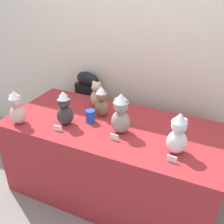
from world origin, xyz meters
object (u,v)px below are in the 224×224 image
Objects in this scene: teddy_bear_ash at (121,114)px; teddy_bear_sand at (97,95)px; display_table at (112,159)px; teddy_bear_charcoal at (65,109)px; teddy_bear_snow at (178,134)px; instrument_case at (89,111)px; teddy_bear_blush at (17,108)px; teddy_bear_mocha at (102,102)px; party_cup_blue at (90,116)px.

teddy_bear_ash reaches higher than teddy_bear_sand.
display_table is 7.33× the size of teddy_bear_sand.
teddy_bear_charcoal reaches higher than display_table.
display_table is 0.81m from teddy_bear_snow.
teddy_bear_sand is (-0.28, 0.25, 0.50)m from display_table.
teddy_bear_snow is at bearing -24.54° from instrument_case.
teddy_bear_snow reaches higher than teddy_bear_blush.
teddy_bear_snow is at bearing -30.90° from teddy_bear_mocha.
teddy_bear_blush is (-1.32, -0.15, -0.01)m from teddy_bear_snow.
party_cup_blue is at bearing 145.41° from teddy_bear_snow.
teddy_bear_charcoal is at bearing -174.81° from teddy_bear_ash.
teddy_bear_charcoal is at bearing 10.54° from teddy_bear_blush.
teddy_bear_mocha is (-0.73, 0.27, -0.02)m from teddy_bear_snow.
teddy_bear_sand is (-0.13, 0.15, -0.02)m from teddy_bear_mocha.
teddy_bear_snow is 0.79m from party_cup_blue.
teddy_bear_sand reaches higher than display_table.
teddy_bear_snow is at bearing -22.27° from teddy_bear_sand.
teddy_bear_ash is (0.66, -0.64, 0.44)m from instrument_case.
display_table is at bearing 11.85° from teddy_bear_blush.
teddy_bear_charcoal reaches higher than teddy_bear_blush.
party_cup_blue is at bearing -69.28° from teddy_bear_sand.
teddy_bear_charcoal is at bearing -139.18° from teddy_bear_mocha.
teddy_bear_charcoal is (-0.94, -0.00, -0.01)m from teddy_bear_snow.
teddy_bear_snow is at bearing -15.62° from display_table.
teddy_bear_blush is (-0.74, -0.32, 0.53)m from display_table.
teddy_bear_blush is (-0.19, -0.87, 0.42)m from instrument_case.
teddy_bear_mocha is 0.92× the size of teddy_bear_charcoal.
instrument_case is 1.02m from teddy_bear_ash.
instrument_case is at bearing 135.47° from teddy_bear_sand.
display_table is 0.56m from teddy_bear_ash.
teddy_bear_mocha is at bearing 18.19° from teddy_bear_charcoal.
teddy_bear_blush is at bearing 168.33° from teddy_bear_charcoal.
teddy_bear_ash is 0.48m from teddy_bear_charcoal.
teddy_bear_mocha is at bearing -45.84° from teddy_bear_sand.
instrument_case is 1.41m from teddy_bear_snow.
party_cup_blue is (-0.19, -0.04, 0.43)m from display_table.
teddy_bear_ash is at bearing -8.00° from party_cup_blue.
teddy_bear_snow reaches higher than display_table.
party_cup_blue is (0.17, 0.13, -0.10)m from teddy_bear_charcoal.
instrument_case is 3.18× the size of teddy_bear_blush.
instrument_case is at bearing 122.06° from teddy_bear_snow.
teddy_bear_blush is 2.76× the size of party_cup_blue.
teddy_bear_ash is 3.13× the size of party_cup_blue.
instrument_case is 3.13× the size of teddy_bear_charcoal.
teddy_bear_ash is at bearing -46.03° from teddy_bear_mocha.
teddy_bear_sand is at bearing -40.19° from instrument_case.
teddy_bear_sand is at bearing 39.89° from teddy_bear_blush.
teddy_bear_snow is 1.27× the size of teddy_bear_sand.
teddy_bear_mocha reaches higher than instrument_case.
teddy_bear_blush is at bearing -153.22° from party_cup_blue.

